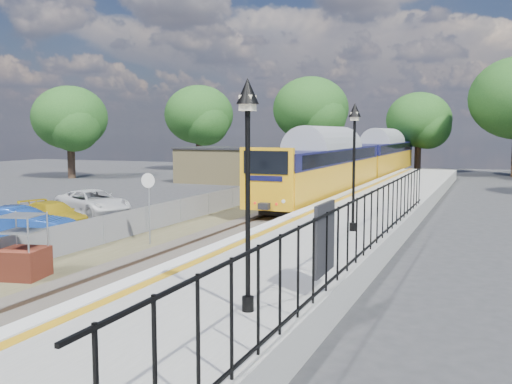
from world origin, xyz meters
The scene contains 16 objects.
ground centered at (0.00, 0.00, 0.00)m, with size 120.00×120.00×0.00m, color #2D2D30.
track_bed centered at (-0.47, 9.67, 0.09)m, with size 5.90×80.00×0.29m.
platform centered at (4.20, 8.00, 0.45)m, with size 5.00×70.00×0.90m, color gray.
platform_edge centered at (2.14, 8.00, 0.90)m, with size 0.90×70.00×0.01m.
victorian_lamp_south centered at (5.50, -4.00, 4.30)m, with size 0.44×0.44×4.60m.
victorian_lamp_north centered at (5.30, 6.00, 4.30)m, with size 0.44×0.44×4.60m.
palisade_fence centered at (6.55, 2.24, 1.84)m, with size 0.12×26.00×2.00m.
wire_fence centered at (-4.20, 12.00, 0.60)m, with size 0.06×52.00×1.20m.
outbuilding centered at (-10.91, 31.21, 1.52)m, with size 10.80×10.10×3.12m.
tree_line centered at (1.40, 42.00, 6.61)m, with size 56.80×43.80×11.88m.
train centered at (0.00, 31.27, 2.34)m, with size 2.82×40.83×3.51m.
brick_plinth centered at (-3.12, -1.26, 0.97)m, with size 1.50×1.50×2.02m.
speed_sign centered at (-2.50, 4.66, 1.96)m, with size 0.58×0.11×2.87m.
car_blue centered at (-7.68, 3.10, 0.74)m, with size 1.56×4.47×1.47m, color navy.
car_yellow centered at (-9.08, 6.62, 0.60)m, with size 1.69×4.16×1.21m, color gold.
car_white centered at (-9.95, 10.60, 0.68)m, with size 2.26×4.91×1.36m, color silver.
Camera 1 is at (9.92, -14.16, 4.46)m, focal length 40.00 mm.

